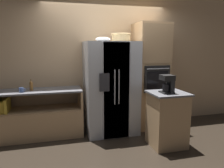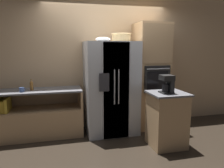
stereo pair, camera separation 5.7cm
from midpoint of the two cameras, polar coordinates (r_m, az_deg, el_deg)
ground_plane at (r=4.45m, az=-0.58°, el=-12.34°), size 20.00×20.00×0.00m
wall_back at (r=4.58m, az=-2.06°, el=6.33°), size 12.00×0.06×2.80m
counter_left at (r=4.36m, az=-18.79°, el=-8.87°), size 1.54×0.59×0.89m
refrigerator at (r=4.23m, az=-0.66°, el=-0.98°), size 0.98×0.82×1.77m
wall_oven at (r=4.57m, az=9.59°, el=2.05°), size 0.64×0.67×2.14m
island_counter at (r=3.83m, az=13.77°, el=-8.90°), size 0.60×0.57×0.93m
wicker_basket at (r=4.28m, az=2.00°, el=12.13°), size 0.38×0.38×0.15m
fruit_bowl at (r=4.17m, az=-2.80°, el=11.60°), size 0.28×0.28×0.08m
bottle_tall at (r=4.21m, az=-20.72°, el=-0.34°), size 0.06×0.06×0.20m
mug at (r=4.11m, az=-22.94°, el=-1.45°), size 0.11×0.08×0.08m
coffee_maker at (r=3.64m, az=14.01°, el=0.20°), size 0.19×0.20×0.29m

